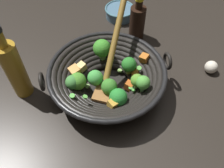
% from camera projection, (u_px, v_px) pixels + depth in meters
% --- Properties ---
extents(ground_plane, '(4.00, 4.00, 0.00)m').
position_uv_depth(ground_plane, '(107.00, 88.00, 0.74)').
color(ground_plane, '#28231E').
extents(wok, '(0.38, 0.38, 0.24)m').
position_uv_depth(wok, '(107.00, 76.00, 0.69)').
color(wok, black).
rests_on(wok, ground).
extents(soy_sauce_bottle, '(0.06, 0.06, 0.17)m').
position_uv_depth(soy_sauce_bottle, '(137.00, 21.00, 0.84)').
color(soy_sauce_bottle, black).
rests_on(soy_sauce_bottle, ground).
extents(cooking_oil_bottle, '(0.06, 0.06, 0.24)m').
position_uv_depth(cooking_oil_bottle, '(14.00, 69.00, 0.65)').
color(cooking_oil_bottle, '#AD7F23').
rests_on(cooking_oil_bottle, ground).
extents(prep_bowl, '(0.12, 0.12, 0.04)m').
position_uv_depth(prep_bowl, '(120.00, 12.00, 0.95)').
color(prep_bowl, slate).
rests_on(prep_bowl, ground).
extents(garlic_bulb, '(0.04, 0.04, 0.04)m').
position_uv_depth(garlic_bulb, '(211.00, 67.00, 0.77)').
color(garlic_bulb, silver).
rests_on(garlic_bulb, ground).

